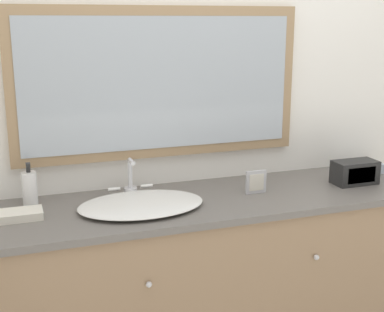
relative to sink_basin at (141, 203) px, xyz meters
name	(u,v)px	position (x,y,z in m)	size (l,w,h in m)	color
wall_back	(190,107)	(0.33, 0.33, 0.34)	(8.00, 0.18, 2.55)	white
vanity_counter	(212,291)	(0.34, 0.02, -0.48)	(2.13, 0.56, 0.92)	#937556
sink_basin	(141,203)	(0.00, 0.00, 0.00)	(0.53, 0.41, 0.17)	white
soap_bottle	(30,188)	(-0.44, 0.19, 0.06)	(0.06, 0.06, 0.19)	white
appliance_box	(355,172)	(1.06, 0.00, 0.04)	(0.21, 0.11, 0.11)	black
picture_frame	(256,182)	(0.54, 0.02, 0.03)	(0.10, 0.01, 0.11)	#B2B2B7
hand_towel_near_sink	(366,167)	(1.24, 0.15, 0.01)	(0.16, 0.12, 0.05)	#A8B7C6
hand_towel_far_corner	(19,215)	(-0.49, 0.03, 0.00)	(0.18, 0.11, 0.03)	silver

